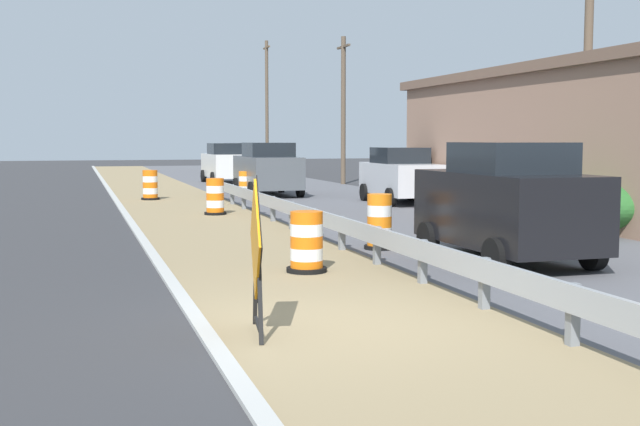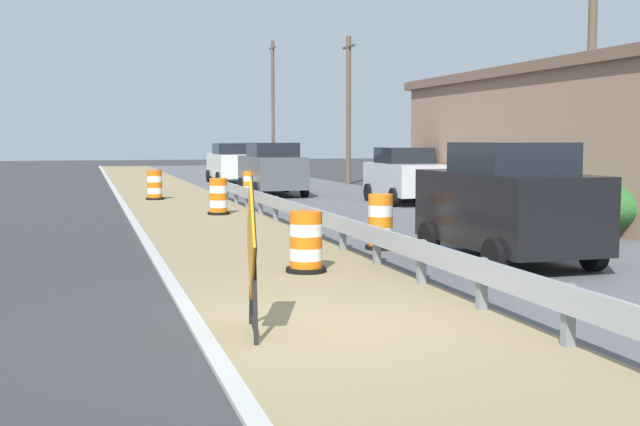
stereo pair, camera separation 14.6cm
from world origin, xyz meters
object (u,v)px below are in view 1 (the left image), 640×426
at_px(traffic_barrel_farther, 245,185).
at_px(car_trailing_near_lane, 401,175).
at_px(traffic_barrel_mid, 215,198).
at_px(utility_pole_mid, 343,108).
at_px(car_lead_near_lane, 267,169).
at_px(utility_pole_far, 267,103).
at_px(traffic_barrel_close, 379,224).
at_px(traffic_barrel_nearest, 307,245).
at_px(car_lead_far_lane, 506,203).
at_px(car_mid_far_lane, 258,159).
at_px(car_distant_a, 238,157).
at_px(utility_pole_near, 587,87).
at_px(warning_sign_diamond, 256,247).
at_px(car_trailing_far_lane, 225,163).
at_px(traffic_barrel_far, 150,186).

bearing_deg(traffic_barrel_farther, car_trailing_near_lane, -47.99).
height_order(traffic_barrel_mid, utility_pole_mid, utility_pole_mid).
xyz_separation_m(car_lead_near_lane, utility_pole_far, (6.19, 26.60, 3.82)).
relative_size(traffic_barrel_close, car_trailing_near_lane, 0.28).
height_order(traffic_barrel_nearest, car_lead_far_lane, car_lead_far_lane).
bearing_deg(car_mid_far_lane, traffic_barrel_nearest, -9.55).
xyz_separation_m(car_distant_a, utility_pole_near, (2.37, -37.88, 2.70)).
bearing_deg(car_distant_a, traffic_barrel_close, -5.58).
bearing_deg(car_trailing_near_lane, utility_pole_far, 176.79).
relative_size(utility_pole_near, utility_pole_far, 0.75).
xyz_separation_m(traffic_barrel_close, car_trailing_near_lane, (5.07, 11.08, 0.47)).
distance_m(car_trailing_near_lane, utility_pole_far, 32.29).
relative_size(utility_pole_mid, utility_pole_far, 0.78).
xyz_separation_m(car_lead_near_lane, car_distant_a, (3.69, 25.18, -0.07)).
bearing_deg(car_lead_far_lane, utility_pole_far, -7.72).
relative_size(traffic_barrel_nearest, utility_pole_mid, 0.14).
bearing_deg(car_distant_a, car_trailing_near_lane, 1.33).
height_order(warning_sign_diamond, car_lead_near_lane, car_lead_near_lane).
xyz_separation_m(traffic_barrel_close, car_distant_a, (5.15, 41.62, 0.47)).
relative_size(traffic_barrel_mid, car_trailing_near_lane, 0.27).
relative_size(warning_sign_diamond, traffic_barrel_nearest, 1.79).
bearing_deg(traffic_barrel_mid, utility_pole_near, -27.06).
height_order(car_trailing_far_lane, utility_pole_far, utility_pole_far).
height_order(car_lead_far_lane, utility_pole_near, utility_pole_near).
relative_size(traffic_barrel_close, utility_pole_near, 0.16).
distance_m(traffic_barrel_far, car_trailing_far_lane, 11.59).
relative_size(car_lead_near_lane, utility_pole_far, 0.51).
xyz_separation_m(traffic_barrel_far, car_trailing_far_lane, (4.73, 10.56, 0.52)).
height_order(traffic_barrel_close, utility_pole_far, utility_pole_far).
bearing_deg(traffic_barrel_close, car_lead_far_lane, -54.60).
bearing_deg(utility_pole_far, traffic_barrel_far, -111.56).
xyz_separation_m(car_trailing_near_lane, car_lead_far_lane, (-3.44, -13.38, 0.12)).
xyz_separation_m(car_mid_far_lane, car_distant_a, (-0.07, 6.50, -0.03)).
xyz_separation_m(car_trailing_far_lane, utility_pole_far, (6.25, 17.22, 3.86)).
xyz_separation_m(traffic_barrel_far, traffic_barrel_farther, (3.82, 0.93, -0.06)).
distance_m(car_lead_near_lane, utility_pole_far, 27.57).
distance_m(car_lead_far_lane, car_distant_a, 44.06).
height_order(traffic_barrel_farther, car_trailing_near_lane, car_trailing_near_lane).
relative_size(car_trailing_near_lane, utility_pole_far, 0.44).
relative_size(traffic_barrel_farther, utility_pole_mid, 0.13).
height_order(car_trailing_near_lane, car_distant_a, car_distant_a).
distance_m(car_mid_far_lane, utility_pole_mid, 12.40).
bearing_deg(traffic_barrel_close, utility_pole_far, 79.93).
height_order(traffic_barrel_nearest, utility_pole_mid, utility_pole_mid).
xyz_separation_m(utility_pole_mid, utility_pole_far, (0.70, 19.87, 1.05)).
bearing_deg(car_trailing_far_lane, traffic_barrel_far, 154.62).
xyz_separation_m(traffic_barrel_mid, utility_pole_mid, (8.94, 14.57, 3.34)).
bearing_deg(traffic_barrel_far, car_mid_far_lane, 66.72).
height_order(warning_sign_diamond, car_trailing_near_lane, car_trailing_near_lane).
height_order(car_lead_near_lane, car_lead_far_lane, car_lead_far_lane).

